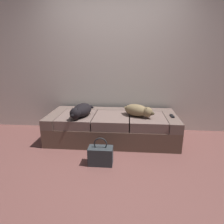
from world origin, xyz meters
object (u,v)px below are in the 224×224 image
at_px(dog_dark, 81,111).
at_px(dog_tan, 138,110).
at_px(couch, 112,127).
at_px(tv_remote, 172,116).
at_px(handbag, 101,155).

distance_m(dog_dark, dog_tan, 0.91).
bearing_deg(couch, tv_remote, -3.63).
xyz_separation_m(dog_dark, tv_remote, (1.44, 0.13, -0.09)).
bearing_deg(handbag, dog_dark, 122.53).
height_order(dog_dark, dog_tan, dog_dark).
bearing_deg(couch, dog_dark, -157.99).
height_order(dog_tan, tv_remote, dog_tan).
distance_m(dog_dark, tv_remote, 1.45).
height_order(dog_dark, tv_remote, dog_dark).
bearing_deg(couch, dog_tan, -11.26).
height_order(tv_remote, handbag, tv_remote).
xyz_separation_m(dog_tan, tv_remote, (0.54, 0.02, -0.09)).
bearing_deg(tv_remote, couch, 174.06).
xyz_separation_m(dog_dark, handbag, (0.39, -0.62, -0.43)).
relative_size(dog_dark, handbag, 1.56).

